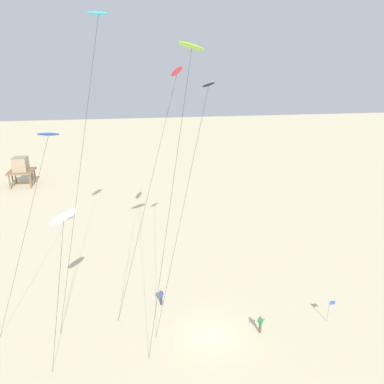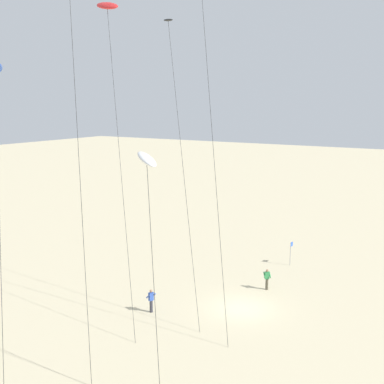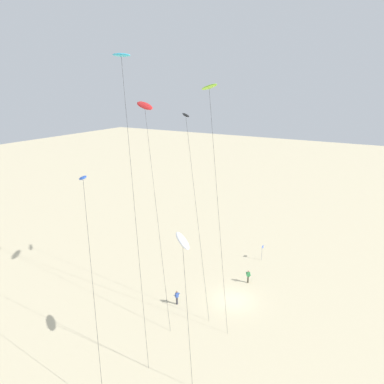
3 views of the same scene
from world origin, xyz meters
name	(u,v)px [view 3 (image 3 of 3)]	position (x,y,z in m)	size (l,w,h in m)	color
ground_plane	(233,300)	(0.00, 0.00, 0.00)	(260.00, 260.00, 0.00)	beige
kite_lime	(209,89)	(-1.29, 2.79, 23.12)	(5.64, 6.14, 23.71)	#8CD833
kite_cyan	(121,58)	(-8.03, 7.67, 25.60)	(5.96, 6.97, 26.17)	#33BFE0
kite_blue	(83,181)	(-13.05, 8.05, 16.06)	(5.93, 6.39, 16.71)	blue
kite_black	(187,123)	(0.59, 6.46, 19.61)	(6.36, 6.90, 20.62)	black
kite_white	(182,241)	(-10.96, 0.01, 11.78)	(2.90, 3.18, 12.30)	white
kite_red	(145,107)	(-1.47, 10.44, 21.25)	(7.51, 8.63, 22.06)	red
kite_flyer_nearest	(177,297)	(-3.87, 5.16, 0.89)	(0.67, 0.65, 1.67)	#33333D
kite_flyer_middle	(248,276)	(4.26, -0.13, 0.89)	(0.71, 0.72, 1.67)	#4C4738
marker_flag	(262,250)	(10.92, 0.36, 1.49)	(0.56, 0.05, 2.10)	gray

